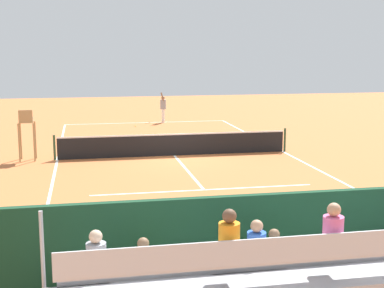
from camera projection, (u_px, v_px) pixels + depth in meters
ground_plane at (174, 156)px, 24.14m from camera, size 60.00×60.00×0.00m
court_line_markings at (174, 155)px, 24.18m from camera, size 10.10×22.20×0.01m
tennis_net at (174, 144)px, 24.06m from camera, size 10.30×0.10×1.07m
backdrop_wall at (294, 243)px, 10.44m from camera, size 18.00×0.16×2.00m
bleacher_stand at (319, 275)px, 9.15m from camera, size 9.06×2.40×2.48m
umpire_chair at (27, 129)px, 22.89m from camera, size 0.67×0.67×2.14m
equipment_bag at (333, 268)px, 11.38m from camera, size 0.90×0.36×0.36m
tennis_player at (163, 107)px, 34.64m from camera, size 0.45×0.56×1.93m
tennis_racket at (147, 123)px, 34.51m from camera, size 0.44×0.57×0.03m
tennis_ball_near at (135, 126)px, 33.07m from camera, size 0.07×0.07×0.07m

